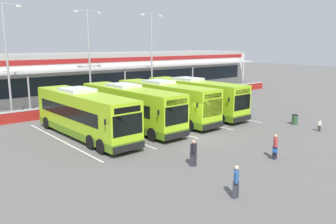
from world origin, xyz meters
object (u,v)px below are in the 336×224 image
(coach_bus_centre, at_px, (165,102))
(pedestrian_child, at_px, (319,125))
(pedestrian_in_dark_coat, at_px, (236,181))
(lamp_post_east, at_px, (152,52))
(coach_bus_right_centre, at_px, (194,98))
(litter_bin, at_px, (295,120))
(pedestrian_near_bin, at_px, (194,152))
(coach_bus_left_centre, at_px, (130,108))
(coach_bus_leftmost, at_px, (84,115))
(pedestrian_with_handbag, at_px, (275,146))
(lamp_post_centre, at_px, (89,52))
(lamp_post_west, at_px, (7,54))

(coach_bus_centre, height_order, pedestrian_child, coach_bus_centre)
(pedestrian_in_dark_coat, height_order, lamp_post_east, lamp_post_east)
(coach_bus_right_centre, distance_m, litter_bin, 10.00)
(coach_bus_right_centre, height_order, litter_bin, coach_bus_right_centre)
(pedestrian_near_bin, bearing_deg, coach_bus_right_centre, 45.18)
(coach_bus_left_centre, bearing_deg, lamp_post_east, 44.90)
(pedestrian_in_dark_coat, distance_m, lamp_post_east, 29.48)
(coach_bus_leftmost, relative_size, pedestrian_in_dark_coat, 7.52)
(coach_bus_left_centre, distance_m, pedestrian_with_handbag, 13.13)
(lamp_post_east, bearing_deg, lamp_post_centre, 171.94)
(coach_bus_right_centre, bearing_deg, lamp_post_centre, 118.65)
(pedestrian_with_handbag, bearing_deg, litter_bin, 23.10)
(litter_bin, bearing_deg, lamp_post_west, 134.52)
(pedestrian_child, distance_m, pedestrian_near_bin, 13.93)
(coach_bus_left_centre, height_order, pedestrian_with_handbag, coach_bus_left_centre)
(coach_bus_right_centre, bearing_deg, lamp_post_east, 78.17)
(pedestrian_child, bearing_deg, pedestrian_with_handbag, -170.42)
(pedestrian_with_handbag, height_order, litter_bin, pedestrian_with_handbag)
(pedestrian_with_handbag, height_order, pedestrian_near_bin, same)
(lamp_post_centre, bearing_deg, coach_bus_leftmost, -119.86)
(coach_bus_centre, relative_size, lamp_post_centre, 1.11)
(lamp_post_west, xyz_separation_m, lamp_post_east, (17.19, -0.20, 0.00))
(lamp_post_centre, distance_m, lamp_post_east, 8.18)
(pedestrian_near_bin, distance_m, lamp_post_centre, 23.10)
(coach_bus_centre, xyz_separation_m, lamp_post_east, (6.12, 10.01, 4.50))
(lamp_post_centre, bearing_deg, coach_bus_centre, -79.94)
(coach_bus_left_centre, relative_size, pedestrian_with_handbag, 7.52)
(pedestrian_in_dark_coat, distance_m, lamp_post_west, 26.08)
(pedestrian_with_handbag, relative_size, lamp_post_centre, 0.15)
(coach_bus_leftmost, height_order, lamp_post_west, lamp_post_west)
(pedestrian_in_dark_coat, distance_m, lamp_post_centre, 27.58)
(coach_bus_leftmost, bearing_deg, lamp_post_centre, 60.14)
(pedestrian_near_bin, bearing_deg, lamp_post_west, 101.54)
(litter_bin, bearing_deg, coach_bus_centre, 131.02)
(lamp_post_west, bearing_deg, litter_bin, -45.48)
(pedestrian_in_dark_coat, height_order, litter_bin, pedestrian_in_dark_coat)
(pedestrian_child, bearing_deg, lamp_post_east, 92.63)
(litter_bin, bearing_deg, pedestrian_in_dark_coat, -159.23)
(pedestrian_in_dark_coat, bearing_deg, litter_bin, 20.77)
(coach_bus_centre, relative_size, pedestrian_in_dark_coat, 7.52)
(coach_bus_right_centre, distance_m, lamp_post_west, 18.72)
(coach_bus_right_centre, xyz_separation_m, pedestrian_near_bin, (-10.83, -10.90, -0.91))
(pedestrian_in_dark_coat, bearing_deg, coach_bus_right_centre, 51.10)
(coach_bus_left_centre, distance_m, pedestrian_child, 16.11)
(coach_bus_left_centre, xyz_separation_m, pedestrian_in_dark_coat, (-4.03, -14.84, -0.91))
(coach_bus_leftmost, relative_size, coach_bus_right_centre, 1.00)
(coach_bus_leftmost, bearing_deg, lamp_post_east, 35.45)
(lamp_post_east, relative_size, litter_bin, 11.83)
(coach_bus_leftmost, bearing_deg, litter_bin, -27.16)
(coach_bus_left_centre, relative_size, lamp_post_west, 1.11)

